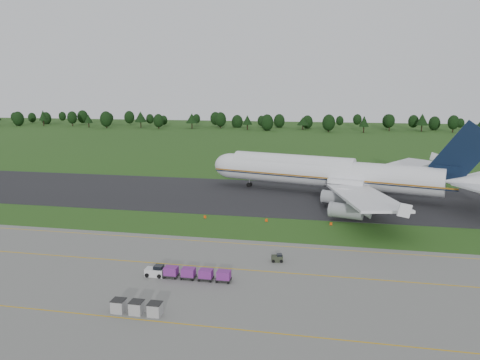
% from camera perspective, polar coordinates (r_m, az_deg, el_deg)
% --- Properties ---
extents(ground, '(600.00, 600.00, 0.00)m').
position_cam_1_polar(ground, '(95.45, -2.06, -5.65)').
color(ground, '#214615').
rests_on(ground, ground).
extents(apron, '(300.00, 52.00, 0.06)m').
position_cam_1_polar(apron, '(64.97, -9.15, -14.13)').
color(apron, slate).
rests_on(apron, ground).
extents(taxiway, '(300.00, 40.00, 0.08)m').
position_cam_1_polar(taxiway, '(121.94, 0.95, -1.89)').
color(taxiway, black).
rests_on(taxiway, ground).
extents(apron_markings, '(300.00, 30.20, 0.01)m').
position_cam_1_polar(apron_markings, '(70.98, -7.16, -11.78)').
color(apron_markings, '#C5930B').
rests_on(apron_markings, apron).
extents(tree_line, '(525.85, 22.75, 11.55)m').
position_cam_1_polar(tree_line, '(310.96, 3.54, 7.26)').
color(tree_line, black).
rests_on(tree_line, ground).
extents(aircraft, '(73.46, 69.06, 20.57)m').
position_cam_1_polar(aircraft, '(123.60, 11.23, 0.83)').
color(aircraft, silver).
rests_on(aircraft, ground).
extents(baggage_train, '(13.01, 1.66, 1.60)m').
position_cam_1_polar(baggage_train, '(70.46, -6.55, -11.20)').
color(baggage_train, silver).
rests_on(baggage_train, apron).
extents(utility_cart, '(1.98, 1.40, 1.00)m').
position_cam_1_polar(utility_cart, '(76.74, 4.55, -9.53)').
color(utility_cart, '#292E20').
rests_on(utility_cart, apron).
extents(uld_row, '(6.45, 1.65, 1.63)m').
position_cam_1_polar(uld_row, '(61.47, -12.49, -14.92)').
color(uld_row, '#979797').
rests_on(uld_row, apron).
extents(edge_markers, '(27.17, 0.30, 0.60)m').
position_cam_1_polar(edge_markers, '(98.65, 3.23, -4.93)').
color(edge_markers, '#E03E07').
rests_on(edge_markers, ground).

